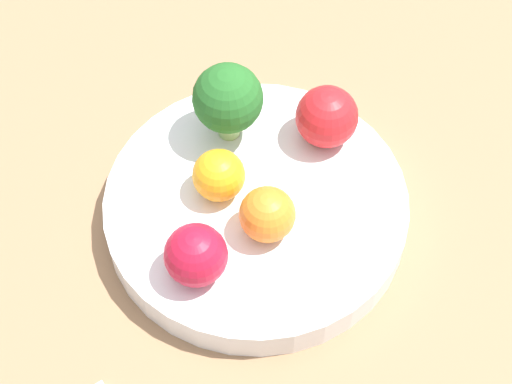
{
  "coord_description": "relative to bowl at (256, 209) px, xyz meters",
  "views": [
    {
      "loc": [
        0.31,
        -0.22,
        0.62
      ],
      "look_at": [
        0.0,
        0.0,
        0.06
      ],
      "focal_mm": 60.0,
      "sensor_mm": 36.0,
      "label": 1
    }
  ],
  "objects": [
    {
      "name": "apple_red",
      "position": [
        0.03,
        -0.07,
        0.04
      ],
      "size": [
        0.05,
        0.05,
        0.05
      ],
      "color": "#B7142D",
      "rests_on": "bowl"
    },
    {
      "name": "ground_plane",
      "position": [
        0.0,
        0.0,
        -0.03
      ],
      "size": [
        6.0,
        6.0,
        0.0
      ],
      "primitive_type": "plane",
      "color": "gray"
    },
    {
      "name": "orange_front",
      "position": [
        0.03,
        -0.01,
        0.04
      ],
      "size": [
        0.04,
        0.04,
        0.04
      ],
      "color": "orange",
      "rests_on": "bowl"
    },
    {
      "name": "orange_back",
      "position": [
        -0.02,
        -0.02,
        0.04
      ],
      "size": [
        0.04,
        0.04,
        0.04
      ],
      "color": "orange",
      "rests_on": "bowl"
    },
    {
      "name": "broccoli",
      "position": [
        -0.07,
        0.02,
        0.06
      ],
      "size": [
        0.06,
        0.06,
        0.07
      ],
      "color": "#8CB76B",
      "rests_on": "bowl"
    },
    {
      "name": "apple_green",
      "position": [
        -0.02,
        0.08,
        0.04
      ],
      "size": [
        0.05,
        0.05,
        0.05
      ],
      "color": "red",
      "rests_on": "bowl"
    },
    {
      "name": "table_surface",
      "position": [
        0.0,
        0.0,
        -0.02
      ],
      "size": [
        1.2,
        1.2,
        0.02
      ],
      "color": "#936D4C",
      "rests_on": "ground_plane"
    },
    {
      "name": "bowl",
      "position": [
        0.0,
        0.0,
        0.0
      ],
      "size": [
        0.25,
        0.25,
        0.03
      ],
      "color": "white",
      "rests_on": "table_surface"
    }
  ]
}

